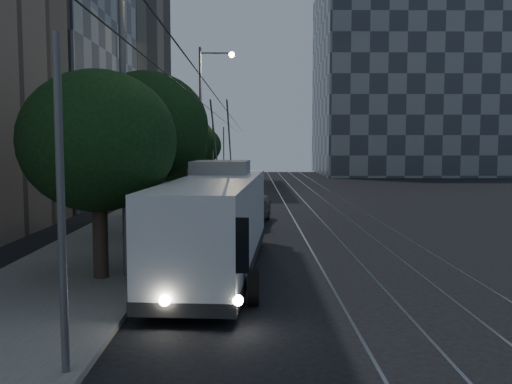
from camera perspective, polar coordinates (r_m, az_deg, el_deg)
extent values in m
plane|color=black|center=(20.23, 5.33, -6.87)|extent=(120.00, 120.00, 0.00)
cube|color=slate|center=(40.27, -8.34, -0.86)|extent=(5.00, 90.00, 0.15)
cube|color=#96969E|center=(39.98, 2.78, -0.96)|extent=(0.08, 90.00, 0.02)
cube|color=#96969E|center=(40.09, 4.84, -0.95)|extent=(0.08, 90.00, 0.02)
cube|color=#96969E|center=(40.27, 7.05, -0.95)|extent=(0.08, 90.00, 0.02)
cube|color=#96969E|center=(40.48, 9.07, -0.94)|extent=(0.08, 90.00, 0.02)
cylinder|color=black|center=(39.76, -3.18, 7.08)|extent=(0.02, 90.00, 0.02)
cylinder|color=black|center=(39.74, -2.16, 7.08)|extent=(0.02, 90.00, 0.02)
cylinder|color=#5E5E60|center=(10.28, -18.91, -1.71)|extent=(0.14, 0.14, 6.00)
cylinder|color=#5E5E60|center=(29.89, -6.80, 2.75)|extent=(0.14, 0.14, 6.00)
cylinder|color=#5E5E60|center=(49.81, -4.31, 3.66)|extent=(0.14, 0.14, 6.00)
cylinder|color=#5E5E60|center=(69.78, -3.25, 4.05)|extent=(0.14, 0.14, 6.00)
cube|color=#353A44|center=(45.86, -23.15, 15.73)|extent=(14.00, 18.00, 26.00)
cube|color=gray|center=(65.25, -16.27, 16.16)|extent=(14.00, 22.00, 34.00)
cube|color=#353A44|center=(77.74, 14.63, 10.63)|extent=(22.00, 18.00, 24.00)
cube|color=silver|center=(18.06, -3.99, -2.92)|extent=(3.27, 11.43, 2.68)
cube|color=black|center=(18.27, -3.97, -6.64)|extent=(3.31, 11.48, 0.33)
cube|color=black|center=(18.51, -3.91, -2.36)|extent=(3.15, 9.10, 0.99)
cube|color=black|center=(12.50, -5.53, -5.28)|extent=(2.10, 0.24, 1.22)
cube|color=black|center=(23.60, -3.19, -0.53)|extent=(1.90, 0.23, 0.94)
cube|color=#27ED47|center=(12.37, -5.56, -1.43)|extent=(1.50, 0.18, 0.30)
cube|color=gray|center=(20.73, -3.56, 2.48)|extent=(2.15, 2.22, 0.47)
sphere|color=white|center=(12.81, -9.12, -10.67)|extent=(0.24, 0.24, 0.24)
sphere|color=white|center=(12.68, -1.83, -10.78)|extent=(0.24, 0.24, 0.24)
cylinder|color=#5E5E60|center=(21.71, -4.18, 5.51)|extent=(0.06, 4.26, 2.55)
cylinder|color=#5E5E60|center=(21.68, -2.69, 5.52)|extent=(0.06, 4.26, 2.55)
cylinder|color=black|center=(14.88, -9.28, -9.39)|extent=(0.28, 0.94, 0.94)
cylinder|color=black|center=(14.72, -0.28, -9.49)|extent=(0.28, 0.94, 0.94)
cylinder|color=black|center=(20.79, -6.74, -5.24)|extent=(0.28, 0.94, 0.94)
cylinder|color=black|center=(20.67, -0.37, -5.26)|extent=(0.28, 0.94, 0.94)
cylinder|color=black|center=(22.56, -6.25, -4.43)|extent=(0.28, 0.94, 0.94)
cylinder|color=black|center=(22.45, -0.39, -4.44)|extent=(0.28, 0.94, 0.94)
imported|color=#929599|center=(28.59, -1.85, -1.61)|extent=(3.62, 6.54, 1.73)
imported|color=silver|center=(38.48, -2.59, -0.08)|extent=(1.94, 4.46, 1.50)
imported|color=silver|center=(43.87, -2.55, 0.35)|extent=(2.87, 4.46, 1.20)
imported|color=silver|center=(47.75, -3.26, 0.80)|extent=(1.49, 4.07, 1.33)
imported|color=#B1B1B5|center=(54.47, -2.83, 1.39)|extent=(2.23, 4.47, 1.46)
cylinder|color=#30211A|center=(17.52, -15.29, -4.77)|extent=(0.44, 0.44, 2.47)
ellipsoid|color=black|center=(17.27, -15.51, 4.94)|extent=(4.60, 4.60, 4.14)
cylinder|color=#30211A|center=(25.15, -10.74, -1.34)|extent=(0.44, 0.44, 2.83)
ellipsoid|color=black|center=(25.00, -10.86, 6.43)|extent=(5.29, 5.29, 4.76)
cylinder|color=#30211A|center=(33.30, -8.46, -0.30)|extent=(0.44, 0.44, 2.21)
ellipsoid|color=black|center=(33.16, -8.52, 4.31)|extent=(4.20, 4.20, 3.78)
cylinder|color=#30211A|center=(40.70, -6.84, 1.05)|extent=(0.44, 0.44, 2.75)
ellipsoid|color=black|center=(40.61, -6.88, 5.07)|extent=(3.94, 3.94, 3.55)
cylinder|color=#30211A|center=(48.21, -6.46, 1.80)|extent=(0.44, 0.44, 2.98)
ellipsoid|color=black|center=(48.13, -6.49, 5.27)|extent=(3.81, 3.81, 3.43)
cylinder|color=#30211A|center=(56.32, -5.61, 1.89)|extent=(0.44, 0.44, 2.23)
ellipsoid|color=black|center=(56.24, -5.64, 4.62)|extent=(4.19, 4.19, 3.78)
cylinder|color=#5E5E60|center=(17.38, -13.06, 6.07)|extent=(0.20, 0.20, 9.04)
cylinder|color=#5E5E60|center=(43.44, -5.56, 6.91)|extent=(0.20, 0.20, 11.23)
cylinder|color=#5E5E60|center=(43.83, -3.96, 13.69)|extent=(2.47, 0.12, 0.12)
sphere|color=#FFD48C|center=(43.76, -2.45, 13.56)|extent=(0.44, 0.44, 0.44)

